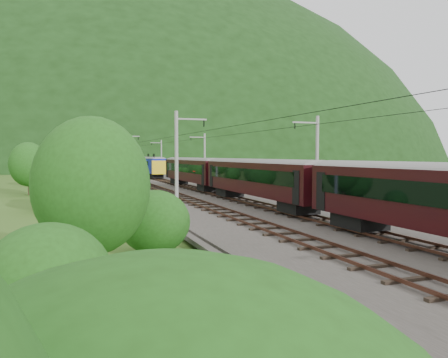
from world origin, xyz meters
name	(u,v)px	position (x,y,z in m)	size (l,w,h in m)	color
ground	(251,216)	(0.00, 0.00, 0.00)	(600.00, 600.00, 0.00)	#37591C
railbed	(212,202)	(0.00, 10.00, 0.15)	(14.00, 220.00, 0.30)	#38332D
track_left	(189,200)	(-2.40, 10.00, 0.37)	(2.40, 220.00, 0.27)	brown
track_right	(234,199)	(2.40, 10.00, 0.37)	(2.40, 220.00, 0.27)	brown
catenary_left	(124,158)	(-6.12, 32.00, 4.50)	(2.54, 192.28, 8.00)	gray
catenary_right	(204,158)	(6.12, 32.00, 4.50)	(2.54, 192.28, 8.00)	gray
overhead_wires	(212,134)	(0.00, 10.00, 7.10)	(4.83, 198.00, 0.03)	black
mountain_main	(88,163)	(0.00, 260.00, 0.00)	(504.00, 360.00, 244.00)	black
train	(327,178)	(2.40, -7.33, 3.39)	(2.84, 137.31, 4.93)	black
hazard_post_near	(138,175)	(-0.49, 54.79, 1.07)	(0.16, 0.16, 1.55)	red
hazard_post_far	(148,176)	(0.66, 50.13, 1.03)	(0.16, 0.16, 1.47)	red
signal	(126,176)	(-4.84, 39.93, 1.45)	(0.22, 0.22, 1.97)	black
vegetation_left	(67,179)	(-14.01, 15.55, 2.45)	(12.67, 150.03, 6.56)	#1E4C14
vegetation_right	(282,182)	(13.44, 20.06, 1.35)	(5.18, 94.64, 3.12)	#1E4C14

